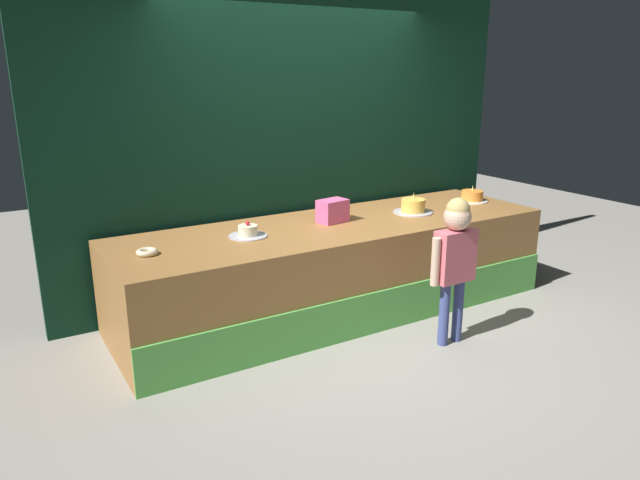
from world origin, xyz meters
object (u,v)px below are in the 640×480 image
at_px(donut, 147,252).
at_px(child_figure, 455,251).
at_px(cake_center, 413,207).
at_px(pink_box, 333,211).
at_px(cake_right, 472,196).
at_px(cake_left, 248,232).

bearing_deg(donut, child_figure, -25.77).
bearing_deg(cake_center, donut, -179.90).
xyz_separation_m(pink_box, cake_right, (1.57, -0.03, -0.05)).
distance_m(donut, cake_right, 3.15).
distance_m(cake_left, cake_right, 2.36).
bearing_deg(pink_box, cake_center, -6.70).
bearing_deg(cake_right, cake_left, -179.79).
relative_size(donut, cake_right, 0.49).
xyz_separation_m(child_figure, donut, (-1.96, 0.95, 0.06)).
relative_size(child_figure, pink_box, 4.62).
bearing_deg(cake_right, child_figure, -139.30).
bearing_deg(cake_left, donut, -175.56).
bearing_deg(child_figure, cake_center, 67.38).
xyz_separation_m(pink_box, donut, (-1.57, -0.10, -0.07)).
bearing_deg(donut, cake_right, 1.27).
bearing_deg(child_figure, cake_right, 40.70).
bearing_deg(cake_right, cake_center, -175.21).
relative_size(cake_left, cake_center, 0.85).
height_order(donut, cake_center, cake_center).
bearing_deg(cake_center, child_figure, -112.62).
height_order(donut, cake_right, cake_right).
xyz_separation_m(donut, cake_left, (0.79, 0.06, 0.01)).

